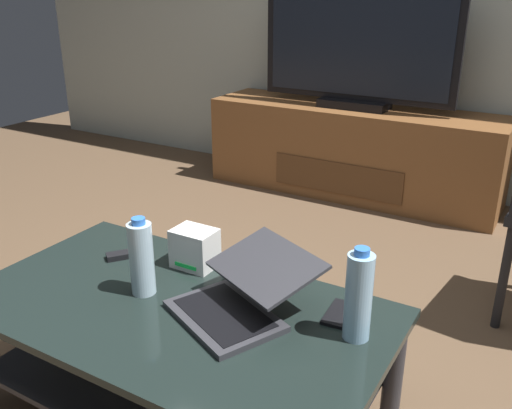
{
  "coord_description": "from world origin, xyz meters",
  "views": [
    {
      "loc": [
        0.96,
        -1.37,
        1.3
      ],
      "look_at": [
        0.01,
        0.24,
        0.55
      ],
      "focal_mm": 39.19,
      "sensor_mm": 36.0,
      "label": 1
    }
  ],
  "objects_px": {
    "cell_phone": "(339,314)",
    "tv_remote": "(130,254)",
    "laptop": "(241,295)",
    "router_box": "(195,248)",
    "television": "(358,48)",
    "water_bottle_near": "(141,258)",
    "coffee_table": "(177,340)",
    "media_cabinet": "(352,151)",
    "water_bottle_far": "(359,296)"
  },
  "relations": [
    {
      "from": "cell_phone",
      "to": "tv_remote",
      "type": "distance_m",
      "value": 0.78
    },
    {
      "from": "tv_remote",
      "to": "cell_phone",
      "type": "bearing_deg",
      "value": 39.03
    },
    {
      "from": "laptop",
      "to": "router_box",
      "type": "relative_size",
      "value": 3.34
    },
    {
      "from": "television",
      "to": "tv_remote",
      "type": "xyz_separation_m",
      "value": [
        -0.04,
        -2.02,
        -0.52
      ]
    },
    {
      "from": "water_bottle_near",
      "to": "television",
      "type": "bearing_deg",
      "value": 94.38
    },
    {
      "from": "television",
      "to": "cell_phone",
      "type": "relative_size",
      "value": 8.76
    },
    {
      "from": "television",
      "to": "laptop",
      "type": "xyz_separation_m",
      "value": [
        0.49,
        -2.12,
        -0.47
      ]
    },
    {
      "from": "coffee_table",
      "to": "television",
      "type": "bearing_deg",
      "value": 97.68
    },
    {
      "from": "television",
      "to": "laptop",
      "type": "distance_m",
      "value": 2.23
    },
    {
      "from": "media_cabinet",
      "to": "laptop",
      "type": "bearing_deg",
      "value": -77.19
    },
    {
      "from": "water_bottle_near",
      "to": "cell_phone",
      "type": "xyz_separation_m",
      "value": [
        0.57,
        0.19,
        -0.11
      ]
    },
    {
      "from": "water_bottle_far",
      "to": "television",
      "type": "bearing_deg",
      "value": 111.6
    },
    {
      "from": "television",
      "to": "water_bottle_far",
      "type": "height_order",
      "value": "television"
    },
    {
      "from": "water_bottle_near",
      "to": "tv_remote",
      "type": "distance_m",
      "value": 0.28
    },
    {
      "from": "laptop",
      "to": "water_bottle_near",
      "type": "distance_m",
      "value": 0.33
    },
    {
      "from": "router_box",
      "to": "cell_phone",
      "type": "height_order",
      "value": "router_box"
    },
    {
      "from": "router_box",
      "to": "cell_phone",
      "type": "bearing_deg",
      "value": -3.52
    },
    {
      "from": "television",
      "to": "water_bottle_far",
      "type": "distance_m",
      "value": 2.26
    },
    {
      "from": "router_box",
      "to": "media_cabinet",
      "type": "bearing_deg",
      "value": 95.82
    },
    {
      "from": "coffee_table",
      "to": "media_cabinet",
      "type": "bearing_deg",
      "value": 97.61
    },
    {
      "from": "media_cabinet",
      "to": "router_box",
      "type": "bearing_deg",
      "value": -84.18
    },
    {
      "from": "coffee_table",
      "to": "router_box",
      "type": "distance_m",
      "value": 0.32
    },
    {
      "from": "television",
      "to": "water_bottle_near",
      "type": "height_order",
      "value": "television"
    },
    {
      "from": "television",
      "to": "router_box",
      "type": "xyz_separation_m",
      "value": [
        0.2,
        -1.96,
        -0.46
      ]
    },
    {
      "from": "router_box",
      "to": "water_bottle_far",
      "type": "relative_size",
      "value": 0.53
    },
    {
      "from": "router_box",
      "to": "tv_remote",
      "type": "xyz_separation_m",
      "value": [
        -0.24,
        -0.06,
        -0.06
      ]
    },
    {
      "from": "router_box",
      "to": "water_bottle_near",
      "type": "xyz_separation_m",
      "value": [
        -0.04,
        -0.22,
        0.05
      ]
    },
    {
      "from": "television",
      "to": "water_bottle_near",
      "type": "relative_size",
      "value": 4.9
    },
    {
      "from": "laptop",
      "to": "media_cabinet",
      "type": "bearing_deg",
      "value": 102.81
    },
    {
      "from": "television",
      "to": "water_bottle_near",
      "type": "bearing_deg",
      "value": -85.62
    },
    {
      "from": "water_bottle_near",
      "to": "cell_phone",
      "type": "relative_size",
      "value": 1.79
    },
    {
      "from": "laptop",
      "to": "router_box",
      "type": "distance_m",
      "value": 0.33
    },
    {
      "from": "laptop",
      "to": "water_bottle_near",
      "type": "relative_size",
      "value": 1.89
    },
    {
      "from": "television",
      "to": "tv_remote",
      "type": "height_order",
      "value": "television"
    },
    {
      "from": "cell_phone",
      "to": "tv_remote",
      "type": "xyz_separation_m",
      "value": [
        -0.78,
        -0.03,
        0.01
      ]
    },
    {
      "from": "router_box",
      "to": "water_bottle_near",
      "type": "relative_size",
      "value": 0.57
    },
    {
      "from": "router_box",
      "to": "coffee_table",
      "type": "bearing_deg",
      "value": -68.18
    },
    {
      "from": "router_box",
      "to": "cell_phone",
      "type": "distance_m",
      "value": 0.54
    },
    {
      "from": "media_cabinet",
      "to": "tv_remote",
      "type": "bearing_deg",
      "value": -91.11
    },
    {
      "from": "media_cabinet",
      "to": "router_box",
      "type": "relative_size",
      "value": 13.19
    },
    {
      "from": "coffee_table",
      "to": "water_bottle_near",
      "type": "distance_m",
      "value": 0.27
    },
    {
      "from": "media_cabinet",
      "to": "water_bottle_far",
      "type": "distance_m",
      "value": 2.26
    },
    {
      "from": "water_bottle_near",
      "to": "water_bottle_far",
      "type": "height_order",
      "value": "water_bottle_far"
    },
    {
      "from": "laptop",
      "to": "tv_remote",
      "type": "distance_m",
      "value": 0.54
    },
    {
      "from": "television",
      "to": "laptop",
      "type": "height_order",
      "value": "television"
    },
    {
      "from": "laptop",
      "to": "tv_remote",
      "type": "xyz_separation_m",
      "value": [
        -0.53,
        0.1,
        -0.05
      ]
    },
    {
      "from": "coffee_table",
      "to": "water_bottle_near",
      "type": "height_order",
      "value": "water_bottle_near"
    },
    {
      "from": "router_box",
      "to": "tv_remote",
      "type": "distance_m",
      "value": 0.25
    },
    {
      "from": "television",
      "to": "cell_phone",
      "type": "xyz_separation_m",
      "value": [
        0.74,
        -1.99,
        -0.52
      ]
    },
    {
      "from": "media_cabinet",
      "to": "laptop",
      "type": "xyz_separation_m",
      "value": [
        0.49,
        -2.14,
        0.18
      ]
    }
  ]
}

